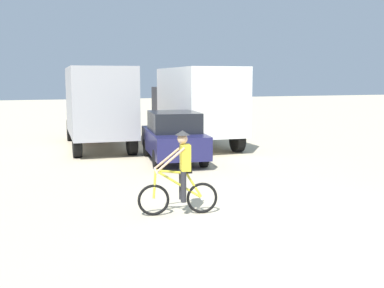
{
  "coord_description": "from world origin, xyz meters",
  "views": [
    {
      "loc": [
        -5.0,
        -8.19,
        2.89
      ],
      "look_at": [
        -0.53,
        3.83,
        1.1
      ],
      "focal_mm": 43.68,
      "sensor_mm": 36.0,
      "label": 1
    }
  ],
  "objects_px": {
    "box_truck_grey_hauler": "(98,103)",
    "box_truck_white_box": "(195,103)",
    "cyclist_orange_shirt": "(181,176)",
    "sedan_parked": "(173,137)"
  },
  "relations": [
    {
      "from": "box_truck_grey_hauler",
      "to": "box_truck_white_box",
      "type": "distance_m",
      "value": 4.15
    },
    {
      "from": "box_truck_grey_hauler",
      "to": "box_truck_white_box",
      "type": "bearing_deg",
      "value": -10.44
    },
    {
      "from": "box_truck_grey_hauler",
      "to": "box_truck_white_box",
      "type": "relative_size",
      "value": 1.0
    },
    {
      "from": "sedan_parked",
      "to": "cyclist_orange_shirt",
      "type": "relative_size",
      "value": 2.42
    },
    {
      "from": "sedan_parked",
      "to": "cyclist_orange_shirt",
      "type": "xyz_separation_m",
      "value": [
        -1.88,
        -6.24,
        -0.04
      ]
    },
    {
      "from": "box_truck_grey_hauler",
      "to": "sedan_parked",
      "type": "relative_size",
      "value": 1.56
    },
    {
      "from": "sedan_parked",
      "to": "box_truck_grey_hauler",
      "type": "bearing_deg",
      "value": 114.6
    },
    {
      "from": "box_truck_grey_hauler",
      "to": "cyclist_orange_shirt",
      "type": "bearing_deg",
      "value": -89.69
    },
    {
      "from": "box_truck_white_box",
      "to": "cyclist_orange_shirt",
      "type": "bearing_deg",
      "value": -112.47
    },
    {
      "from": "box_truck_grey_hauler",
      "to": "sedan_parked",
      "type": "distance_m",
      "value": 4.77
    }
  ]
}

